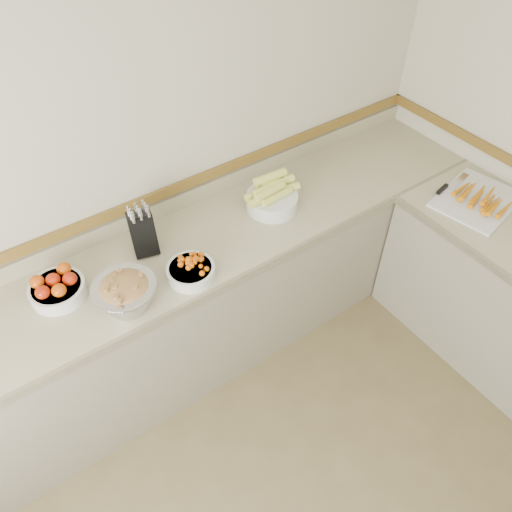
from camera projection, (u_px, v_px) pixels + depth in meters
back_wall at (122, 165)px, 2.45m from camera, size 4.00×0.00×4.00m
counter_back at (174, 314)px, 2.87m from camera, size 4.00×0.65×1.08m
knife_block at (143, 232)px, 2.52m from camera, size 0.16×0.18×0.30m
tomato_bowl at (57, 288)px, 2.35m from camera, size 0.26×0.26×0.13m
cherry_tomato_bowl at (191, 270)px, 2.44m from camera, size 0.24×0.24×0.14m
corn_bowl at (272, 197)px, 2.79m from camera, size 0.33×0.29×0.22m
rhubarb_bowl at (126, 293)px, 2.28m from camera, size 0.30×0.30×0.17m
cutting_board at (478, 199)px, 2.87m from camera, size 0.55×0.47×0.07m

